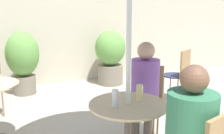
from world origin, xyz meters
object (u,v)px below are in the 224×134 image
Objects in this scene: cafe_table_near at (128,121)px; bistro_chair_1 at (147,96)px; beer_glass_0 at (115,98)px; potted_plant_0 at (23,59)px; beer_glass_1 at (140,92)px; bistro_chair_2 at (180,71)px; potted_plant_1 at (110,55)px; seated_person_1 at (145,85)px; seated_person_0 at (189,130)px.

bistro_chair_1 is at bearing 48.63° from cafe_table_near.
potted_plant_0 is (-0.64, 2.91, -0.14)m from beer_glass_0.
bistro_chair_1 is 5.61× the size of beer_glass_0.
cafe_table_near is 4.78× the size of beer_glass_1.
cafe_table_near is at bearing 16.29° from beer_glass_0.
bistro_chair_2 is 0.80× the size of potted_plant_1.
beer_glass_0 is 3.15m from potted_plant_1.
potted_plant_0 is at bearing -59.85° from bistro_chair_2.
bistro_chair_1 is 0.94m from beer_glass_0.
bistro_chair_2 is 1.61m from seated_person_1.
potted_plant_0 reaches higher than cafe_table_near.
cafe_table_near is 0.80× the size of bistro_chair_2.
potted_plant_0 is at bearing 157.98° from seated_person_1.
seated_person_1 is 1.03× the size of potted_plant_0.
potted_plant_0 is at bearing 107.93° from beer_glass_1.
seated_person_0 is at bearing -71.37° from cafe_table_near.
cafe_table_near is 0.60× the size of seated_person_1.
seated_person_0 is at bearing -58.73° from beer_glass_0.
bistro_chair_1 is 1.24m from seated_person_0.
beer_glass_0 is (-1.77, -1.56, 0.26)m from bistro_chair_2.
bistro_chair_1 is 1.45m from bistro_chair_2.
beer_glass_0 is (-0.34, 0.56, 0.09)m from seated_person_0.
bistro_chair_1 is at bearing -99.77° from potted_plant_1.
cafe_table_near is at bearing -161.58° from beer_glass_1.
potted_plant_1 is (-0.71, 1.39, 0.07)m from bistro_chair_2.
potted_plant_1 is at bearing -120.13° from seated_person_0.
potted_plant_0 is 1.70m from potted_plant_1.
seated_person_1 is at bearing -63.38° from potted_plant_0.
beer_glass_1 is 2.98m from potted_plant_1.
bistro_chair_1 and bistro_chair_2 have the same top height.
potted_plant_0 is at bearing -92.86° from seated_person_0.
seated_person_0 is 0.66m from beer_glass_1.
bistro_chair_2 is at bearing -29.19° from potted_plant_0.
potted_plant_0 reaches higher than beer_glass_0.
seated_person_1 is at bearing -90.00° from bistro_chair_1.
seated_person_1 reaches higher than cafe_table_near.
seated_person_0 is 0.99× the size of seated_person_1.
bistro_chair_1 is 1.00× the size of bistro_chair_2.
beer_glass_1 is (0.14, 0.05, 0.24)m from cafe_table_near.
beer_glass_1 is at bearing 18.42° from cafe_table_near.
bistro_chair_2 is 0.77× the size of potted_plant_0.
beer_glass_1 is at bearing -102.77° from seated_person_0.
beer_glass_1 is at bearing -83.73° from bistro_chair_1.
seated_person_1 is 2.67m from potted_plant_0.
cafe_table_near is 0.65m from seated_person_0.
seated_person_1 is 0.52m from beer_glass_1.
potted_plant_0 is (-1.29, 2.28, 0.12)m from bistro_chair_1.
potted_plant_1 is (0.50, 2.44, -0.11)m from seated_person_1.
seated_person_1 reaches higher than potted_plant_0.
beer_glass_0 is at bearing -162.65° from beer_glass_1.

